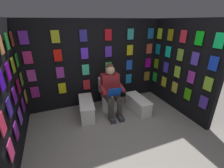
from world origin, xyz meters
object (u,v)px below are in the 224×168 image
Objects in this scene: toilet at (109,96)px; comic_longbox_far at (138,104)px; person_reading at (112,90)px; comic_longbox_near at (87,108)px.

comic_longbox_far is (-0.63, 0.37, -0.15)m from toilet.
toilet is 0.65× the size of person_reading.
person_reading is at bearing 90.36° from toilet.
person_reading is at bearing -14.62° from comic_longbox_far.
comic_longbox_near is (0.58, -0.09, -0.41)m from person_reading.
person_reading reaches higher than comic_longbox_far.
toilet is 0.99× the size of comic_longbox_far.
toilet is at bearing -89.64° from person_reading.
person_reading is 1.52× the size of comic_longbox_far.
comic_longbox_near reaches higher than comic_longbox_far.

